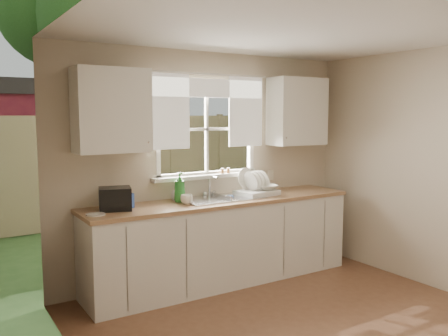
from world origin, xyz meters
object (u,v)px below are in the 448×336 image
black_appliance (115,199)px  dish_rack (256,189)px  cup (187,199)px  soap_bottle_a (180,187)px

black_appliance → dish_rack: bearing=14.8°
cup → dish_rack: bearing=-2.0°
soap_bottle_a → black_appliance: size_ratio=1.05×
soap_bottle_a → black_appliance: soap_bottle_a is taller
soap_bottle_a → cup: size_ratio=2.47×
cup → black_appliance: 0.72m
soap_bottle_a → cup: bearing=-111.1°
dish_rack → black_appliance: bearing=178.8°
soap_bottle_a → black_appliance: bearing=162.6°
soap_bottle_a → black_appliance: 0.71m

